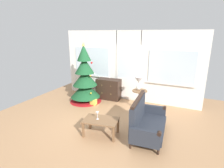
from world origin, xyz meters
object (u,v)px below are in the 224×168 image
Objects in this scene: dresser_cabinet at (109,89)px; gift_box at (93,102)px; side_table at (139,96)px; wine_glass at (97,114)px; coffee_table at (101,122)px; table_lamp at (139,81)px; settee_sofa at (145,121)px; christmas_tree at (85,80)px.

dresser_cabinet is 4.59× the size of gift_box.
wine_glass is at bearing -105.57° from side_table.
coffee_table is at bearing 8.98° from wine_glass.
wine_glass is at bearing -103.56° from table_lamp.
settee_sofa is at bearing 23.97° from wine_glass.
settee_sofa is at bearing -66.82° from table_lamp.
wine_glass is 1.98m from gift_box.
side_table reaches higher than gift_box.
side_table is at bearing -20.47° from dresser_cabinet.
settee_sofa reaches higher than wine_glass.
wine_glass is 0.98× the size of gift_box.
settee_sofa is at bearing -27.80° from gift_box.
wine_glass is at bearing -70.50° from dresser_cabinet.
coffee_table is (1.59, -1.77, -0.45)m from christmas_tree.
wine_glass is (-0.46, -1.90, -0.40)m from table_lamp.
christmas_tree reaches higher than wine_glass.
side_table is at bearing 74.43° from wine_glass.
side_table is at bearing 76.79° from coffee_table.
gift_box is (-1.16, 1.59, -0.25)m from coffee_table.
coffee_table is at bearing -101.20° from table_lamp.
table_lamp is (1.30, -0.47, 0.56)m from dresser_cabinet.
side_table is 3.35× the size of gift_box.
christmas_tree is at bearing 153.14° from settee_sofa.
dresser_cabinet is at bearing 160.21° from table_lamp.
coffee_table is at bearing -68.59° from dresser_cabinet.
dresser_cabinet is at bearing 41.67° from christmas_tree.
dresser_cabinet is at bearing 109.50° from wine_glass.
gift_box is at bearing 152.20° from settee_sofa.
christmas_tree reaches higher than coffee_table.
dresser_cabinet is 1.00× the size of coffee_table.
christmas_tree is at bearing 131.97° from coffee_table.
settee_sofa is at bearing -44.77° from dresser_cabinet.
table_lamp is 1.78m from gift_box.
table_lamp reaches higher than side_table.
christmas_tree reaches higher than dresser_cabinet.
side_table is at bearing 2.37° from christmas_tree.
coffee_table is (-0.43, -1.85, -0.12)m from side_table.
dresser_cabinet is 0.61× the size of settee_sofa.
coffee_table is at bearing -103.21° from side_table.
dresser_cabinet is 1.45m from side_table.
table_lamp reaches higher than dresser_cabinet.
settee_sofa is 7.70× the size of wine_glass.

